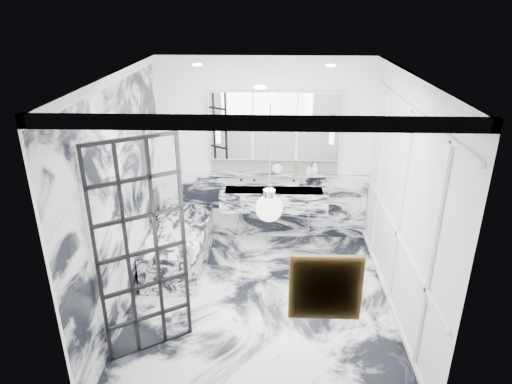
{
  "coord_description": "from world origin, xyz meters",
  "views": [
    {
      "loc": [
        0.12,
        -4.73,
        3.51
      ],
      "look_at": [
        -0.08,
        0.5,
        1.29
      ],
      "focal_mm": 32.0,
      "sensor_mm": 36.0,
      "label": 1
    }
  ],
  "objects_px": {
    "mirror_cabinet": "(275,126)",
    "crittall_door": "(142,253)",
    "bathtub": "(180,246)",
    "trough_sink": "(274,199)"
  },
  "relations": [
    {
      "from": "crittall_door",
      "to": "bathtub",
      "type": "height_order",
      "value": "crittall_door"
    },
    {
      "from": "bathtub",
      "to": "trough_sink",
      "type": "bearing_deg",
      "value": 26.48
    },
    {
      "from": "crittall_door",
      "to": "bathtub",
      "type": "xyz_separation_m",
      "value": [
        -0.01,
        1.72,
        -0.9
      ]
    },
    {
      "from": "trough_sink",
      "to": "bathtub",
      "type": "height_order",
      "value": "trough_sink"
    },
    {
      "from": "crittall_door",
      "to": "bathtub",
      "type": "relative_size",
      "value": 1.42
    },
    {
      "from": "crittall_door",
      "to": "mirror_cabinet",
      "type": "bearing_deg",
      "value": 31.23
    },
    {
      "from": "trough_sink",
      "to": "mirror_cabinet",
      "type": "bearing_deg",
      "value": 90.0
    },
    {
      "from": "mirror_cabinet",
      "to": "crittall_door",
      "type": "bearing_deg",
      "value": -117.32
    },
    {
      "from": "trough_sink",
      "to": "mirror_cabinet",
      "type": "height_order",
      "value": "mirror_cabinet"
    },
    {
      "from": "crittall_door",
      "to": "bathtub",
      "type": "bearing_deg",
      "value": 58.89
    }
  ]
}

